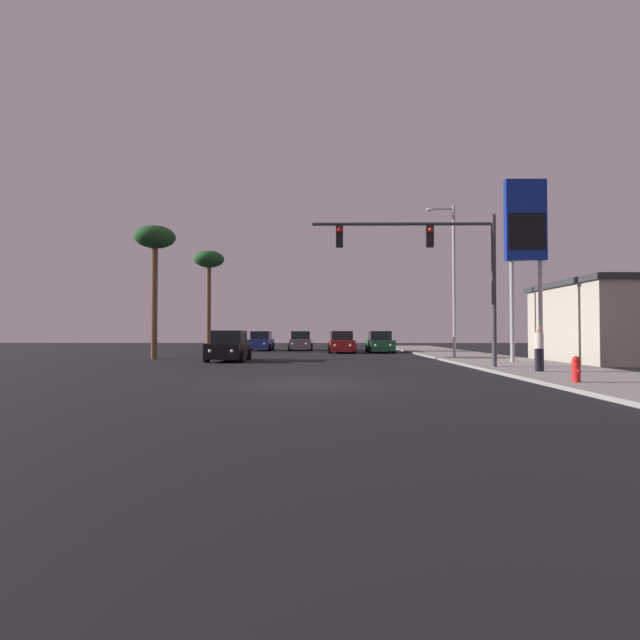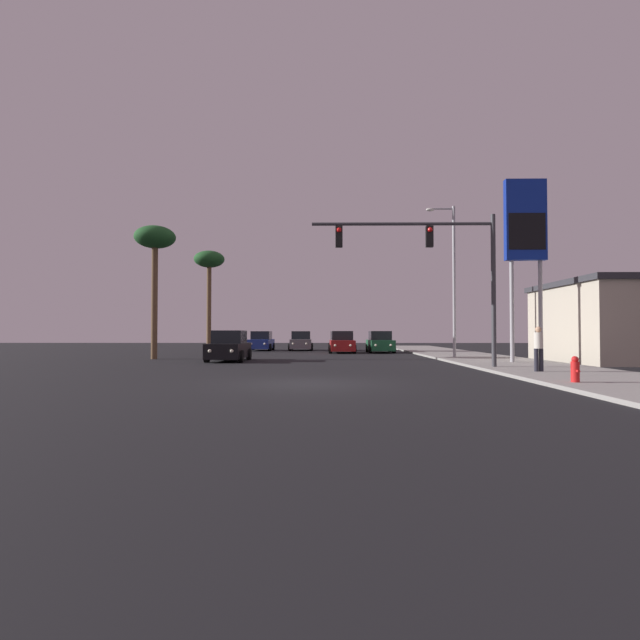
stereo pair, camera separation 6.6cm
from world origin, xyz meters
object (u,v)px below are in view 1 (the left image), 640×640
(car_grey, at_px, (301,342))
(car_black, at_px, (229,347))
(fire_hydrant, at_px, (576,369))
(palm_tree_mid, at_px, (209,264))
(car_blue, at_px, (261,342))
(car_white, at_px, (340,342))
(palm_tree_near, at_px, (155,244))
(gas_station_sign, at_px, (526,230))
(pedestrian_on_sidewalk, at_px, (539,347))
(car_green, at_px, (380,343))
(traffic_light_mast, at_px, (440,258))
(street_lamp, at_px, (452,273))
(car_red, at_px, (342,343))

(car_grey, bearing_deg, car_black, 77.85)
(fire_hydrant, bearing_deg, palm_tree_mid, 123.85)
(car_grey, bearing_deg, car_blue, 3.14)
(car_white, bearing_deg, fire_hydrant, 102.79)
(car_grey, xyz_separation_m, palm_tree_mid, (-7.09, -4.33, 6.22))
(fire_hydrant, xyz_separation_m, palm_tree_near, (-17.42, 14.66, 6.35))
(gas_station_sign, bearing_deg, pedestrian_on_sidewalk, -108.05)
(car_grey, xyz_separation_m, car_green, (6.42, -4.59, 0.00))
(palm_tree_mid, bearing_deg, traffic_light_mast, -51.94)
(car_black, relative_size, car_grey, 1.00)
(street_lamp, xyz_separation_m, gas_station_sign, (2.33, -5.15, 1.50))
(car_grey, height_order, gas_station_sign, gas_station_sign)
(car_black, xyz_separation_m, car_white, (6.56, 16.13, 0.00))
(car_black, xyz_separation_m, gas_station_sign, (15.17, -2.79, 5.86))
(car_blue, distance_m, palm_tree_mid, 8.27)
(car_grey, bearing_deg, street_lamp, 123.55)
(car_white, distance_m, car_red, 5.04)
(car_blue, height_order, street_lamp, street_lamp)
(car_white, distance_m, palm_tree_mid, 12.89)
(car_black, height_order, palm_tree_mid, palm_tree_mid)
(car_white, relative_size, palm_tree_near, 0.55)
(street_lamp, height_order, palm_tree_near, street_lamp)
(car_blue, height_order, fire_hydrant, car_blue)
(car_black, distance_m, car_blue, 16.05)
(car_grey, relative_size, palm_tree_mid, 0.54)
(fire_hydrant, height_order, pedestrian_on_sidewalk, pedestrian_on_sidewalk)
(car_blue, bearing_deg, street_lamp, 135.10)
(car_blue, bearing_deg, car_green, 157.62)
(traffic_light_mast, relative_size, street_lamp, 0.87)
(car_white, bearing_deg, traffic_light_mast, 100.26)
(car_green, xyz_separation_m, traffic_light_mast, (0.63, -17.81, 3.99))
(car_blue, relative_size, street_lamp, 0.48)
(pedestrian_on_sidewalk, bearing_deg, palm_tree_near, 149.50)
(car_black, bearing_deg, traffic_light_mast, 149.83)
(palm_tree_mid, bearing_deg, car_white, 21.57)
(traffic_light_mast, xyz_separation_m, gas_station_sign, (4.97, 3.29, 1.86))
(gas_station_sign, relative_size, pedestrian_on_sidewalk, 5.39)
(car_black, bearing_deg, gas_station_sign, 170.22)
(street_lamp, height_order, pedestrian_on_sidewalk, street_lamp)
(car_green, bearing_deg, fire_hydrant, 95.98)
(car_black, xyz_separation_m, palm_tree_mid, (-3.94, 11.98, 6.22))
(car_green, xyz_separation_m, street_lamp, (3.27, -9.36, 4.36))
(car_green, bearing_deg, car_black, 49.68)
(gas_station_sign, distance_m, pedestrian_on_sidewalk, 8.33)
(palm_tree_mid, bearing_deg, car_green, -1.07)
(car_grey, relative_size, car_blue, 1.00)
(car_grey, xyz_separation_m, pedestrian_on_sidewalk, (10.10, -24.98, 0.27))
(palm_tree_near, bearing_deg, car_red, 38.68)
(car_white, relative_size, street_lamp, 0.48)
(street_lamp, bearing_deg, fire_hydrant, -90.90)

